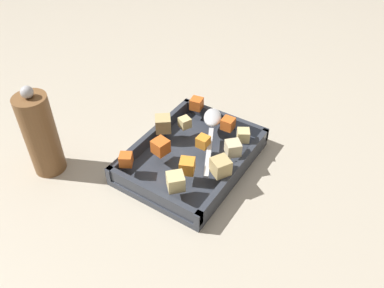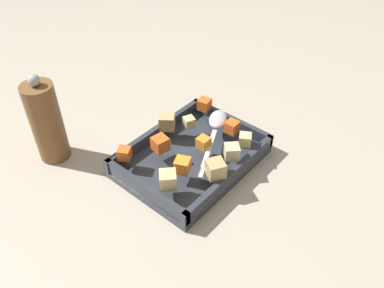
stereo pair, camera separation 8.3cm
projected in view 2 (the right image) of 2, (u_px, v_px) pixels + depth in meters
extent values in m
plane|color=#BCB29E|center=(197.00, 167.00, 0.86)|extent=(4.00, 4.00, 0.00)
cube|color=#333842|center=(192.00, 160.00, 0.86)|extent=(0.29, 0.22, 0.01)
cube|color=#333842|center=(232.00, 176.00, 0.80)|extent=(0.29, 0.01, 0.03)
cube|color=#333842|center=(157.00, 132.00, 0.90)|extent=(0.29, 0.01, 0.03)
cube|color=#333842|center=(145.00, 190.00, 0.77)|extent=(0.01, 0.22, 0.03)
cube|color=#333842|center=(231.00, 122.00, 0.93)|extent=(0.01, 0.22, 0.03)
cube|color=orange|center=(203.00, 142.00, 0.83)|extent=(0.02, 0.02, 0.02)
cube|color=orange|center=(232.00, 127.00, 0.87)|extent=(0.03, 0.03, 0.03)
cube|color=orange|center=(160.00, 144.00, 0.83)|extent=(0.04, 0.04, 0.03)
cube|color=orange|center=(124.00, 154.00, 0.81)|extent=(0.03, 0.03, 0.02)
cube|color=orange|center=(204.00, 104.00, 0.94)|extent=(0.03, 0.03, 0.03)
cube|color=orange|center=(182.00, 165.00, 0.78)|extent=(0.04, 0.04, 0.03)
cube|color=tan|center=(167.00, 122.00, 0.88)|extent=(0.05, 0.05, 0.03)
cube|color=#E0CC89|center=(168.00, 180.00, 0.75)|extent=(0.04, 0.04, 0.03)
cube|color=#E0CC89|center=(245.00, 140.00, 0.84)|extent=(0.04, 0.04, 0.03)
cube|color=#E0CC89|center=(189.00, 122.00, 0.89)|extent=(0.03, 0.03, 0.02)
cube|color=tan|center=(216.00, 169.00, 0.77)|extent=(0.05, 0.05, 0.03)
cube|color=beige|center=(232.00, 152.00, 0.81)|extent=(0.04, 0.04, 0.03)
ellipsoid|color=silver|center=(218.00, 119.00, 0.90)|extent=(0.08, 0.06, 0.02)
cube|color=silver|center=(208.00, 153.00, 0.82)|extent=(0.14, 0.08, 0.01)
cylinder|color=brown|center=(47.00, 123.00, 0.83)|extent=(0.07, 0.07, 0.18)
sphere|color=#B7B7BC|center=(34.00, 80.00, 0.76)|extent=(0.02, 0.02, 0.02)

